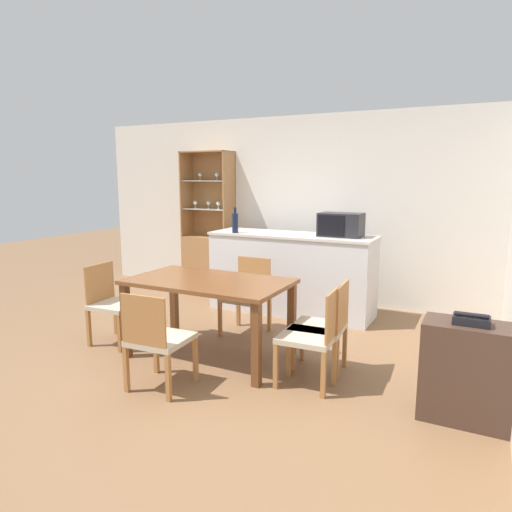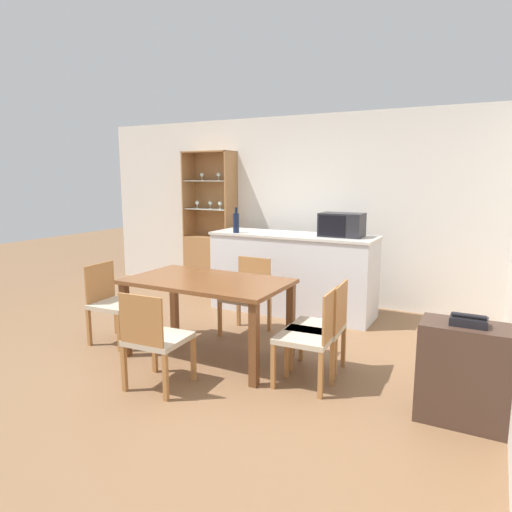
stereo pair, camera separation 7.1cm
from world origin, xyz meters
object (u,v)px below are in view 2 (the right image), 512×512
object	(u,v)px
display_cabinet	(211,251)
wine_bottle	(236,222)
dining_chair_side_left_near	(113,303)
dining_chair_side_right_far	(321,327)
dining_chair_head_far	(247,296)
telephone	(469,321)
dining_chair_side_right_near	(310,336)
dining_chair_head_near	(155,339)
microwave	(342,225)
dining_table	(208,290)
side_cabinet	(463,373)

from	to	relation	value
display_cabinet	wine_bottle	bearing A→B (deg)	-40.53
dining_chair_side_left_near	dining_chair_side_right_far	xyz separation A→B (m)	(2.19, 0.27, 0.00)
dining_chair_head_far	telephone	xyz separation A→B (m)	(2.27, -0.97, 0.33)
dining_chair_side_right_near	telephone	world-z (taller)	dining_chair_side_right_near
dining_chair_head_near	microwave	size ratio (longest dim) A/B	1.62
dining_chair_side_left_near	microwave	distance (m)	2.74
dining_chair_side_left_near	wine_bottle	size ratio (longest dim) A/B	2.55
dining_table	dining_chair_head_far	distance (m)	0.81
dining_chair_side_left_near	telephone	xyz separation A→B (m)	(3.36, -0.06, 0.33)
side_cabinet	dining_chair_side_right_near	bearing A→B (deg)	177.94
dining_table	wine_bottle	distance (m)	1.66
wine_bottle	display_cabinet	bearing A→B (deg)	139.47
dining_chair_side_left_near	dining_chair_side_right_near	xyz separation A→B (m)	(2.19, 0.00, 0.00)
dining_chair_side_left_near	side_cabinet	world-z (taller)	dining_chair_side_left_near
dining_chair_side_left_near	dining_chair_side_right_near	size ratio (longest dim) A/B	1.00
dining_chair_side_right_near	wine_bottle	size ratio (longest dim) A/B	2.55
dining_chair_side_right_near	dining_chair_head_near	bearing A→B (deg)	118.18
display_cabinet	dining_chair_side_right_near	size ratio (longest dim) A/B	2.53
dining_chair_side_right_near	dining_chair_head_far	distance (m)	1.42
dining_chair_side_right_near	telephone	bearing A→B (deg)	-95.45
dining_table	dining_chair_head_far	xyz separation A→B (m)	(0.00, 0.77, -0.23)
microwave	wine_bottle	bearing A→B (deg)	-168.49
wine_bottle	telephone	world-z (taller)	wine_bottle
display_cabinet	dining_chair_head_near	xyz separation A→B (m)	(1.45, -3.03, -0.17)
dining_chair_side_right_far	microwave	size ratio (longest dim) A/B	1.62
display_cabinet	microwave	distance (m)	2.33
side_cabinet	dining_chair_side_right_far	bearing A→B (deg)	165.29
display_cabinet	telephone	xyz separation A→B (m)	(3.72, -2.45, 0.15)
dining_chair_side_right_far	dining_chair_side_right_near	bearing A→B (deg)	176.08
telephone	wine_bottle	bearing A→B (deg)	149.12
dining_chair_head_near	microwave	xyz separation A→B (m)	(0.75, 2.53, 0.73)
side_cabinet	display_cabinet	bearing A→B (deg)	146.75
dining_chair_head_near	dining_chair_head_far	bearing A→B (deg)	86.66
dining_chair_head_near	telephone	distance (m)	2.36
dining_table	telephone	world-z (taller)	telephone
dining_chair_side_right_near	dining_chair_head_far	size ratio (longest dim) A/B	1.00
dining_table	dining_chair_side_left_near	size ratio (longest dim) A/B	1.84
dining_chair_head_near	wine_bottle	size ratio (longest dim) A/B	2.55
dining_table	side_cabinet	world-z (taller)	dining_table
display_cabinet	dining_chair_head_far	xyz separation A→B (m)	(1.45, -1.49, -0.17)
dining_chair_side_left_near	dining_chair_side_right_far	world-z (taller)	same
dining_chair_side_right_far	dining_chair_head_far	bearing A→B (deg)	55.84
display_cabinet	wine_bottle	size ratio (longest dim) A/B	6.47
display_cabinet	dining_table	xyz separation A→B (m)	(1.45, -2.26, 0.06)
dining_chair_side_left_near	wine_bottle	world-z (taller)	wine_bottle
dining_table	dining_chair_side_right_far	xyz separation A→B (m)	(1.10, 0.13, -0.23)
wine_bottle	dining_chair_side_right_near	bearing A→B (deg)	-44.52
display_cabinet	telephone	distance (m)	4.46
dining_chair_head_far	wine_bottle	bearing A→B (deg)	-51.69
dining_chair_side_right_far	telephone	size ratio (longest dim) A/B	3.44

